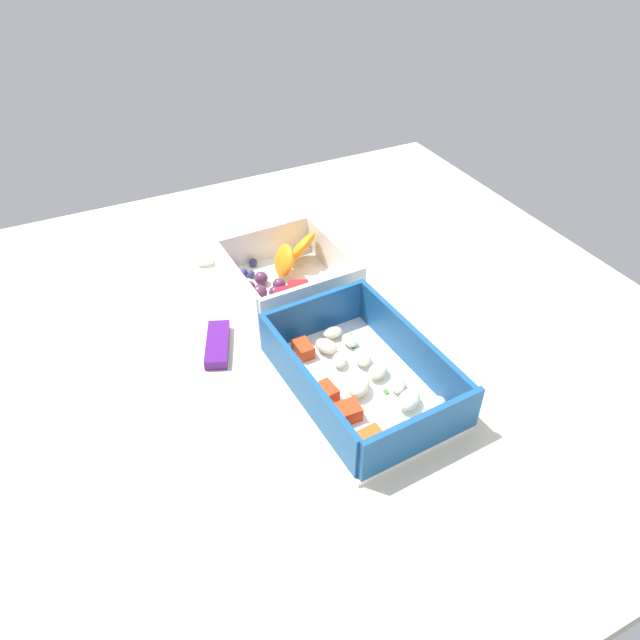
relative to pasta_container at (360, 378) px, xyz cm
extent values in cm
cube|color=beige|center=(11.20, -0.93, -2.72)|extent=(80.00, 80.00, 2.00)
cube|color=white|center=(0.14, -0.11, -1.42)|extent=(20.61, 14.13, 0.60)
cube|color=#19518C|center=(-9.50, -0.65, 1.33)|extent=(1.32, 13.05, 4.90)
cube|color=#19518C|center=(9.79, 0.43, 1.33)|extent=(1.32, 13.05, 4.90)
cube|color=#19518C|center=(-0.20, 6.10, 1.33)|extent=(18.72, 1.64, 4.90)
cube|color=#19518C|center=(0.49, -6.32, 1.33)|extent=(18.72, 1.64, 4.90)
ellipsoid|color=beige|center=(5.95, -2.03, -0.38)|extent=(2.29, 1.75, 1.05)
ellipsoid|color=beige|center=(-6.13, -4.94, -0.27)|extent=(2.22, 2.75, 1.21)
ellipsoid|color=beige|center=(-4.55, -2.93, -0.13)|extent=(3.17, 3.45, 1.41)
ellipsoid|color=beige|center=(0.37, -2.33, -0.24)|extent=(2.77, 3.05, 1.25)
ellipsoid|color=beige|center=(-2.17, -3.20, -0.37)|extent=(2.60, 2.48, 1.07)
ellipsoid|color=beige|center=(3.67, 0.42, -0.38)|extent=(2.56, 2.29, 1.06)
ellipsoid|color=beige|center=(2.81, -1.85, -0.22)|extent=(2.85, 2.25, 1.28)
ellipsoid|color=beige|center=(7.90, -0.93, -0.34)|extent=(1.64, 2.28, 1.11)
ellipsoid|color=beige|center=(-0.81, 0.63, -0.07)|extent=(3.57, 3.61, 1.49)
ellipsoid|color=beige|center=(-6.51, -0.16, -0.40)|extent=(1.65, 2.19, 1.03)
ellipsoid|color=beige|center=(6.09, 0.78, -0.21)|extent=(3.13, 2.79, 1.30)
cube|color=red|center=(-3.09, 3.34, -0.37)|extent=(2.14, 2.93, 1.49)
cube|color=red|center=(0.15, 4.16, -0.45)|extent=(2.57, 2.89, 1.33)
cube|color=#AD5B1E|center=(-7.12, 3.35, -0.43)|extent=(2.65, 3.78, 1.38)
cube|color=red|center=(6.90, 3.14, -0.38)|extent=(2.50, 1.70, 1.48)
cube|color=#387A33|center=(7.21, -2.92, -1.02)|extent=(0.60, 0.40, 0.20)
cube|color=#387A33|center=(-6.10, -4.86, -1.02)|extent=(0.60, 0.40, 0.20)
cube|color=#387A33|center=(-1.98, -1.95, -1.02)|extent=(0.60, 0.40, 0.20)
cube|color=#387A33|center=(5.55, -2.26, -1.02)|extent=(0.60, 0.40, 0.20)
cube|color=#387A33|center=(-3.18, -4.33, -1.02)|extent=(0.60, 0.40, 0.20)
cube|color=white|center=(19.46, -0.50, -1.42)|extent=(14.85, 14.18, 0.60)
cube|color=white|center=(12.60, -0.77, 1.17)|extent=(1.14, 13.64, 4.57)
cube|color=white|center=(26.32, -0.23, 1.17)|extent=(1.14, 13.64, 4.57)
cube|color=white|center=(19.20, 6.01, 1.17)|extent=(13.14, 1.12, 4.57)
cube|color=white|center=(19.72, -7.01, 1.17)|extent=(13.14, 1.12, 4.57)
ellipsoid|color=orange|center=(21.30, -0.57, 1.21)|extent=(4.32, 3.09, 4.45)
ellipsoid|color=orange|center=(22.92, -4.14, 1.38)|extent=(6.22, 6.32, 4.79)
cube|color=red|center=(17.14, -1.11, -0.38)|extent=(2.78, 3.04, 1.48)
cube|color=#F4EACC|center=(15.78, -4.17, -0.17)|extent=(3.96, 3.86, 1.91)
sphere|color=#562D4C|center=(17.70, 1.90, -0.39)|extent=(1.46, 1.46, 1.46)
sphere|color=#562D4C|center=(18.22, 3.73, -0.16)|extent=(1.91, 1.91, 1.91)
sphere|color=#562D4C|center=(21.01, 2.38, -0.26)|extent=(1.71, 1.71, 1.71)
sphere|color=#562D4C|center=(19.93, 4.42, -0.30)|extent=(1.64, 1.64, 1.64)
sphere|color=#562D4C|center=(18.85, 0.87, -0.30)|extent=(1.63, 1.63, 1.63)
cone|color=red|center=(15.28, 1.44, -0.01)|extent=(2.76, 2.76, 2.21)
sphere|color=navy|center=(25.22, 1.83, -0.58)|extent=(1.08, 1.08, 1.08)
sphere|color=navy|center=(23.61, 3.76, -0.59)|extent=(1.06, 1.06, 1.06)
sphere|color=navy|center=(25.09, 4.48, -0.61)|extent=(1.02, 1.02, 1.02)
sphere|color=navy|center=(22.93, 2.99, -0.64)|extent=(0.95, 0.95, 0.95)
cube|color=#51197A|center=(12.53, 11.00, -1.12)|extent=(7.39, 4.85, 1.20)
cylinder|color=white|center=(30.67, 7.18, -0.80)|extent=(3.96, 3.96, 1.84)
camera|label=1|loc=(-35.43, 22.01, 41.86)|focal=32.62mm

